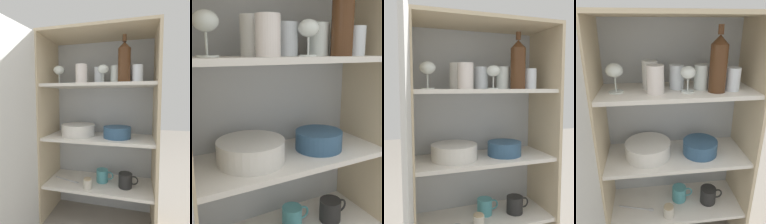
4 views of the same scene
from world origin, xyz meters
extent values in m
cube|color=#B2B7BC|center=(0.00, 0.32, 0.65)|extent=(0.78, 0.02, 1.31)
cube|color=#CCB793|center=(-0.38, 0.15, 0.65)|extent=(0.02, 0.34, 1.31)
cube|color=#CCB793|center=(0.38, 0.15, 0.65)|extent=(0.02, 0.34, 1.31)
cube|color=#CCB793|center=(0.00, 0.15, 1.32)|extent=(0.78, 0.34, 0.02)
cube|color=silver|center=(0.00, 0.15, 0.27)|extent=(0.74, 0.31, 0.02)
cube|color=silver|center=(0.00, 0.15, 0.60)|extent=(0.74, 0.31, 0.02)
cube|color=silver|center=(0.00, 0.15, 0.97)|extent=(0.74, 0.31, 0.02)
cube|color=silver|center=(-0.41, -0.21, 0.65)|extent=(0.06, 0.39, 1.31)
cylinder|color=silver|center=(-0.11, 0.10, 1.04)|extent=(0.08, 0.08, 0.13)
cylinder|color=white|center=(-0.13, 0.19, 1.05)|extent=(0.08, 0.08, 0.13)
cylinder|color=white|center=(0.22, 0.19, 1.04)|extent=(0.07, 0.07, 0.13)
cylinder|color=white|center=(0.12, 0.15, 1.04)|extent=(0.07, 0.07, 0.12)
cylinder|color=white|center=(0.26, 0.10, 1.03)|extent=(0.07, 0.07, 0.11)
cylinder|color=white|center=(0.00, 0.17, 1.04)|extent=(0.07, 0.07, 0.12)
cylinder|color=white|center=(0.04, 0.10, 0.98)|extent=(0.06, 0.06, 0.01)
cylinder|color=white|center=(0.04, 0.10, 1.01)|extent=(0.01, 0.01, 0.06)
ellipsoid|color=white|center=(0.04, 0.10, 1.07)|extent=(0.07, 0.07, 0.06)
cylinder|color=white|center=(-0.29, 0.13, 0.98)|extent=(0.07, 0.07, 0.01)
cylinder|color=white|center=(-0.29, 0.13, 1.02)|extent=(0.01, 0.01, 0.07)
ellipsoid|color=white|center=(-0.29, 0.13, 1.08)|extent=(0.08, 0.08, 0.06)
cylinder|color=#4C2D19|center=(0.18, 0.09, 1.09)|extent=(0.08, 0.08, 0.21)
cone|color=#4C2D19|center=(0.18, 0.09, 1.21)|extent=(0.08, 0.08, 0.04)
cylinder|color=#4C2D19|center=(0.18, 0.09, 1.25)|extent=(0.03, 0.03, 0.04)
cylinder|color=silver|center=(-0.15, 0.16, 0.62)|extent=(0.24, 0.24, 0.01)
cylinder|color=silver|center=(-0.15, 0.16, 0.63)|extent=(0.24, 0.24, 0.01)
cylinder|color=silver|center=(-0.15, 0.16, 0.63)|extent=(0.24, 0.24, 0.01)
cylinder|color=silver|center=(-0.15, 0.16, 0.64)|extent=(0.24, 0.24, 0.01)
cylinder|color=silver|center=(-0.15, 0.16, 0.65)|extent=(0.24, 0.24, 0.01)
cylinder|color=silver|center=(-0.15, 0.16, 0.66)|extent=(0.24, 0.24, 0.01)
cylinder|color=silver|center=(-0.15, 0.16, 0.67)|extent=(0.24, 0.24, 0.01)
cylinder|color=silver|center=(-0.15, 0.16, 0.68)|extent=(0.24, 0.24, 0.01)
cylinder|color=silver|center=(-0.15, 0.16, 0.69)|extent=(0.24, 0.24, 0.01)
cylinder|color=#33567A|center=(0.13, 0.15, 0.65)|extent=(0.19, 0.19, 0.08)
torus|color=#33567A|center=(0.13, 0.15, 0.68)|extent=(0.18, 0.18, 0.01)
cylinder|color=black|center=(0.19, 0.13, 0.32)|extent=(0.09, 0.09, 0.09)
torus|color=black|center=(0.25, 0.13, 0.33)|extent=(0.06, 0.01, 0.06)
cylinder|color=teal|center=(0.02, 0.17, 0.32)|extent=(0.08, 0.08, 0.09)
torus|color=teal|center=(0.07, 0.17, 0.33)|extent=(0.06, 0.01, 0.06)
cylinder|color=beige|center=(-0.06, 0.05, 0.31)|extent=(0.06, 0.06, 0.06)
cylinder|color=tan|center=(-0.06, 0.05, 0.34)|extent=(0.05, 0.05, 0.01)
ellipsoid|color=silver|center=(-0.15, 0.10, 0.28)|extent=(0.04, 0.03, 0.01)
camera|label=1|loc=(0.26, -1.04, 0.89)|focal=28.00mm
camera|label=2|loc=(-0.46, -0.67, 1.00)|focal=42.00mm
camera|label=3|loc=(-0.48, -1.15, 0.99)|focal=42.00mm
camera|label=4|loc=(-0.16, -0.86, 1.27)|focal=35.00mm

